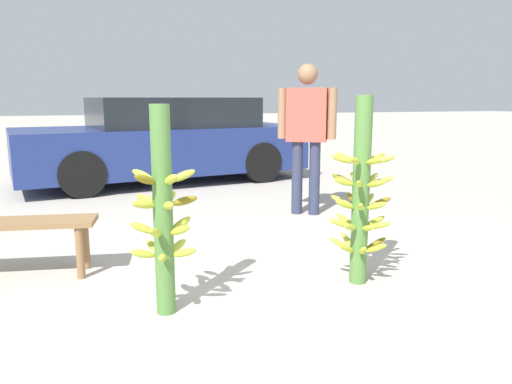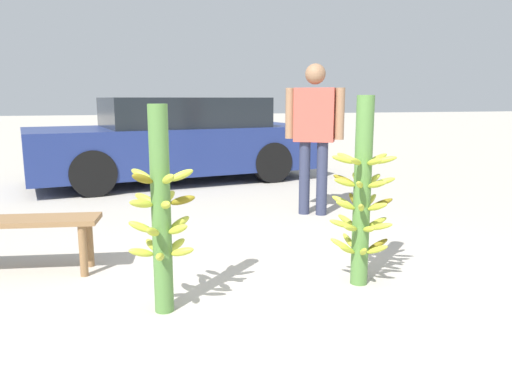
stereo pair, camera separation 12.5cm
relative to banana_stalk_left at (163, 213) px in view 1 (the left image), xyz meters
The scene contains 6 objects.
ground_plane 1.03m from the banana_stalk_left, 33.22° to the right, with size 80.00×80.00×0.00m, color #B2AA9E.
banana_stalk_left is the anchor object (origin of this frame).
banana_stalk_center 1.43m from the banana_stalk_left, ahead, with size 0.47×0.46×1.37m.
vendor_person 3.02m from the banana_stalk_left, 48.73° to the left, with size 0.63×0.44×1.73m.
market_bench 1.44m from the banana_stalk_left, 133.96° to the left, with size 1.22×0.52×0.44m.
parked_car 5.23m from the banana_stalk_left, 81.58° to the left, with size 4.72×2.50×1.36m.
Camera 1 is at (-1.08, -2.58, 1.35)m, focal length 35.00 mm.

